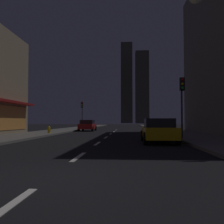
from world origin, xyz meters
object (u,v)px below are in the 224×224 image
Objects in this scene: traffic_light_far_left at (82,109)px; street_lamp_right at (216,29)px; car_parked_near at (159,130)px; traffic_light_near_right at (182,94)px; fire_hydrant_far_left at (49,130)px; car_parked_far at (88,125)px.

street_lamp_right reaches higher than traffic_light_far_left.
traffic_light_far_left reaches higher than car_parked_near.
car_parked_near is 3.83m from traffic_light_near_right.
fire_hydrant_far_left is at bearing 139.20° from car_parked_near.
traffic_light_far_left reaches higher than fire_hydrant_far_left.
car_parked_far is 6.48× the size of fire_hydrant_far_left.
fire_hydrant_far_left is 0.16× the size of traffic_light_near_right.
fire_hydrant_far_left is at bearing -91.60° from traffic_light_far_left.
car_parked_near is at bearing -68.01° from traffic_light_far_left.
fire_hydrant_far_left is at bearing -105.22° from car_parked_far.
traffic_light_near_right is at bearing -57.73° from car_parked_far.
car_parked_near is 24.43m from traffic_light_far_left.
car_parked_near and car_parked_far have the same top height.
traffic_light_far_left is 0.64× the size of street_lamp_right.
street_lamp_right is (10.88, -27.13, 1.87)m from traffic_light_far_left.
traffic_light_far_left is at bearing 111.99° from car_parked_near.
car_parked_near is at bearing -130.23° from traffic_light_near_right.
traffic_light_near_right reaches higher than fire_hydrant_far_left.
traffic_light_near_right is (9.10, -14.41, 2.45)m from car_parked_far.
traffic_light_far_left is 29.29m from street_lamp_right.
street_lamp_right is at bearing -91.01° from traffic_light_near_right.
car_parked_far reaches higher than fire_hydrant_far_left.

